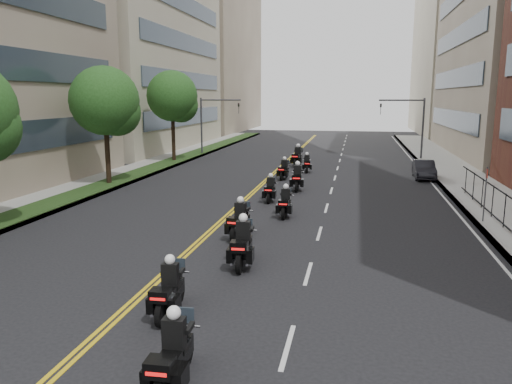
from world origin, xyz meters
TOP-DOWN VIEW (x-y plane):
  - sidewalk_right at (12.00, 25.00)m, footprint 4.00×90.00m
  - sidewalk_left at (-12.00, 25.00)m, footprint 4.00×90.00m
  - grass_strip at (-11.20, 25.00)m, footprint 2.00×90.00m
  - building_right_far at (21.50, 78.00)m, footprint 15.00×28.00m
  - building_left_far at (-22.00, 78.00)m, footprint 16.00×28.00m
  - street_trees at (-11.05, 18.61)m, footprint 4.40×38.40m
  - traffic_signal_right at (9.54, 42.00)m, footprint 4.09×0.20m
  - traffic_signal_left at (-9.54, 42.00)m, footprint 4.09×0.20m
  - motorcycle_1 at (1.18, 2.91)m, footprint 0.54×2.29m
  - motorcycle_2 at (-0.13, 6.12)m, footprint 0.54×2.23m
  - motorcycle_3 at (0.91, 10.32)m, footprint 0.64×2.48m
  - motorcycle_4 at (0.01, 13.71)m, footprint 0.61×2.32m
  - motorcycle_5 at (1.34, 17.74)m, footprint 0.50×2.16m
  - motorcycle_6 at (0.01, 21.16)m, footprint 0.49×2.12m
  - motorcycle_7 at (1.09, 24.77)m, footprint 0.61×2.46m
  - motorcycle_8 at (-0.32, 28.79)m, footprint 0.58×2.15m
  - motorcycle_9 at (0.93, 32.46)m, footprint 0.62×2.06m
  - motorcycle_10 at (-0.14, 35.46)m, footprint 0.69×2.55m
  - parked_sedan at (9.40, 31.03)m, footprint 1.40×3.91m

SIDE VIEW (x-z plane):
  - sidewalk_right at x=12.00m, z-range 0.00..0.15m
  - sidewalk_left at x=-12.00m, z-range 0.00..0.15m
  - grass_strip at x=-11.20m, z-range 0.15..0.19m
  - motorcycle_9 at x=0.93m, z-range -0.16..1.36m
  - motorcycle_6 at x=0.01m, z-range -0.16..1.40m
  - motorcycle_8 at x=-0.32m, z-range -0.17..1.42m
  - motorcycle_5 at x=1.34m, z-range -0.17..1.43m
  - parked_sedan at x=9.40m, z-range 0.00..1.28m
  - motorcycle_2 at x=-0.13m, z-range -0.17..1.47m
  - motorcycle_1 at x=1.18m, z-range -0.18..1.51m
  - motorcycle_4 at x=0.01m, z-range -0.18..1.53m
  - motorcycle_7 at x=1.09m, z-range -0.19..1.62m
  - motorcycle_3 at x=0.91m, z-range -0.19..1.64m
  - motorcycle_10 at x=-0.14m, z-range -0.20..1.68m
  - traffic_signal_right at x=9.54m, z-range 0.90..6.50m
  - traffic_signal_left at x=-9.54m, z-range 0.90..6.50m
  - street_trees at x=-11.05m, z-range 1.14..9.12m
  - building_right_far at x=21.50m, z-range 0.00..26.00m
  - building_left_far at x=-22.00m, z-range 0.00..26.00m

